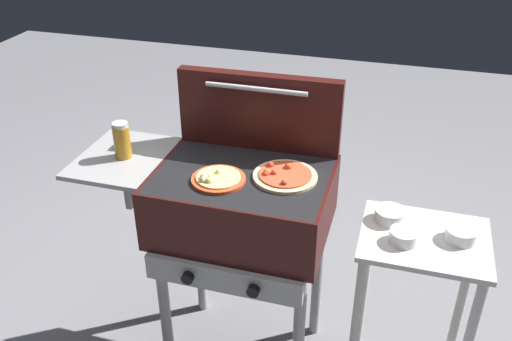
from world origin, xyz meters
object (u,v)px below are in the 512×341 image
(topping_bowl_near, at_px, (390,215))
(topping_bowl_far, at_px, (403,237))
(sauce_jar, at_px, (122,140))
(prep_table, at_px, (416,284))
(topping_bowl_middle, at_px, (461,235))
(pizza_cheese, at_px, (217,179))
(grill, at_px, (239,207))
(pizza_pepperoni, at_px, (284,175))

(topping_bowl_near, xyz_separation_m, topping_bowl_far, (0.05, -0.12, 0.00))
(sauce_jar, distance_m, prep_table, 1.21)
(prep_table, bearing_deg, topping_bowl_middle, 8.56)
(sauce_jar, relative_size, topping_bowl_near, 1.28)
(pizza_cheese, xyz_separation_m, prep_table, (0.73, 0.08, -0.37))
(grill, distance_m, topping_bowl_far, 0.60)
(pizza_cheese, height_order, prep_table, pizza_cheese)
(grill, xyz_separation_m, prep_table, (0.67, 0.00, -0.22))
(pizza_pepperoni, relative_size, sauce_jar, 1.63)
(sauce_jar, relative_size, topping_bowl_far, 1.46)
(prep_table, height_order, topping_bowl_far, topping_bowl_far)
(prep_table, distance_m, topping_bowl_middle, 0.26)
(grill, xyz_separation_m, pizza_cheese, (-0.06, -0.07, 0.15))
(grill, height_order, sauce_jar, sauce_jar)
(topping_bowl_far, bearing_deg, sauce_jar, 177.61)
(topping_bowl_near, relative_size, topping_bowl_middle, 1.03)
(prep_table, bearing_deg, topping_bowl_far, -145.46)
(sauce_jar, height_order, topping_bowl_near, sauce_jar)
(sauce_jar, height_order, prep_table, sauce_jar)
(sauce_jar, relative_size, prep_table, 0.19)
(grill, relative_size, sauce_jar, 6.78)
(topping_bowl_near, bearing_deg, topping_bowl_middle, -11.77)
(sauce_jar, bearing_deg, topping_bowl_far, -2.39)
(pizza_cheese, relative_size, topping_bowl_middle, 1.80)
(topping_bowl_middle, bearing_deg, pizza_pepperoni, -179.53)
(pizza_pepperoni, bearing_deg, topping_bowl_middle, 0.47)
(grill, relative_size, topping_bowl_middle, 8.95)
(topping_bowl_near, bearing_deg, grill, -172.50)
(prep_table, xyz_separation_m, topping_bowl_middle, (0.11, 0.02, 0.24))
(sauce_jar, bearing_deg, topping_bowl_middle, 1.09)
(pizza_cheese, xyz_separation_m, topping_bowl_middle, (0.84, 0.09, -0.14))
(topping_bowl_near, bearing_deg, topping_bowl_far, -65.16)
(sauce_jar, bearing_deg, pizza_cheese, -9.94)
(pizza_pepperoni, bearing_deg, pizza_cheese, -158.16)
(pizza_cheese, height_order, topping_bowl_middle, pizza_cheese)
(grill, height_order, pizza_cheese, pizza_cheese)
(prep_table, height_order, topping_bowl_near, topping_bowl_near)
(topping_bowl_middle, bearing_deg, topping_bowl_near, 168.23)
(grill, relative_size, pizza_cheese, 4.96)
(pizza_cheese, height_order, sauce_jar, sauce_jar)
(topping_bowl_far, relative_size, topping_bowl_middle, 0.90)
(grill, distance_m, pizza_pepperoni, 0.23)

